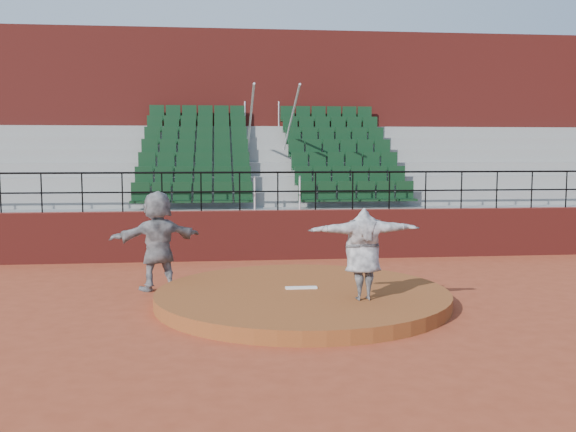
# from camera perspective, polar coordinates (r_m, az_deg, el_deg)

# --- Properties ---
(ground) EXTENTS (90.00, 90.00, 0.00)m
(ground) POSITION_cam_1_polar(r_m,az_deg,el_deg) (12.17, 1.27, -7.76)
(ground) COLOR #963C22
(ground) RESTS_ON ground
(pitchers_mound) EXTENTS (5.50, 5.50, 0.25)m
(pitchers_mound) POSITION_cam_1_polar(r_m,az_deg,el_deg) (12.14, 1.27, -7.18)
(pitchers_mound) COLOR brown
(pitchers_mound) RESTS_ON ground
(pitching_rubber) EXTENTS (0.60, 0.15, 0.03)m
(pitching_rubber) POSITION_cam_1_polar(r_m,az_deg,el_deg) (12.26, 1.18, -6.39)
(pitching_rubber) COLOR white
(pitching_rubber) RESTS_ON pitchers_mound
(boundary_wall) EXTENTS (24.00, 0.30, 1.30)m
(boundary_wall) POSITION_cam_1_polar(r_m,az_deg,el_deg) (16.95, -0.91, -1.68)
(boundary_wall) COLOR maroon
(boundary_wall) RESTS_ON ground
(wall_railing) EXTENTS (24.04, 0.05, 1.03)m
(wall_railing) POSITION_cam_1_polar(r_m,az_deg,el_deg) (16.83, -0.91, 2.98)
(wall_railing) COLOR black
(wall_railing) RESTS_ON boundary_wall
(seating_deck) EXTENTS (24.00, 5.97, 4.63)m
(seating_deck) POSITION_cam_1_polar(r_m,az_deg,el_deg) (20.49, -1.84, 1.83)
(seating_deck) COLOR gray
(seating_deck) RESTS_ON ground
(press_box_facade) EXTENTS (24.00, 3.00, 7.10)m
(press_box_facade) POSITION_cam_1_polar(r_m,az_deg,el_deg) (24.39, -2.56, 7.42)
(press_box_facade) COLOR maroon
(press_box_facade) RESTS_ON ground
(pitcher) EXTENTS (2.02, 0.66, 1.62)m
(pitcher) POSITION_cam_1_polar(r_m,az_deg,el_deg) (11.31, 6.69, -3.35)
(pitcher) COLOR black
(pitcher) RESTS_ON pitchers_mound
(fielder) EXTENTS (1.99, 1.27, 2.05)m
(fielder) POSITION_cam_1_polar(r_m,az_deg,el_deg) (13.45, -11.51, -2.14)
(fielder) COLOR black
(fielder) RESTS_ON ground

